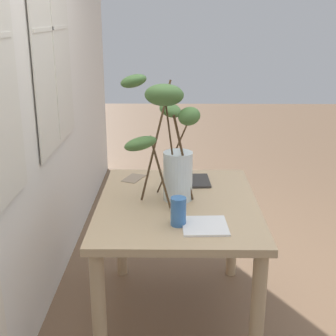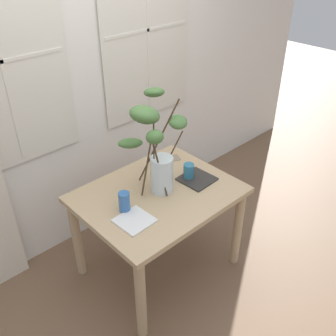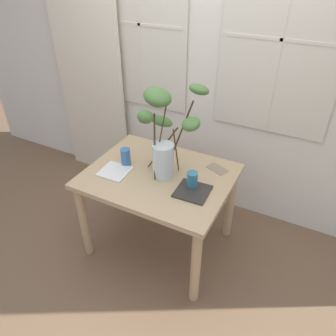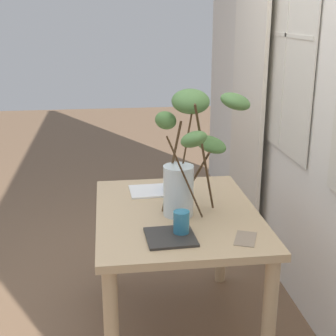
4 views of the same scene
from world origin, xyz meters
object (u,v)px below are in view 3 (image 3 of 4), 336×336
drinking_glass_blue_right (192,180)px  plate_square_right (193,191)px  dining_table (159,186)px  drinking_glass_blue_left (125,157)px  vase_with_branches (165,134)px  plate_square_left (115,171)px

drinking_glass_blue_right → plate_square_right: size_ratio=0.52×
dining_table → drinking_glass_blue_left: bearing=-179.3°
dining_table → vase_with_branches: bearing=62.3°
drinking_glass_blue_right → plate_square_right: drinking_glass_blue_right is taller
drinking_glass_blue_right → plate_square_right: (0.03, -0.06, -0.06)m
drinking_glass_blue_left → drinking_glass_blue_right: bearing=-1.9°
dining_table → drinking_glass_blue_right: bearing=-4.5°
dining_table → plate_square_left: size_ratio=5.05×
vase_with_branches → drinking_glass_blue_right: size_ratio=5.61×
dining_table → plate_square_right: plate_square_right is taller
dining_table → plate_square_right: size_ratio=4.73×
dining_table → plate_square_right: (0.32, -0.08, 0.13)m
dining_table → vase_with_branches: vase_with_branches is taller
vase_with_branches → dining_table: bearing=-117.7°
drinking_glass_blue_right → dining_table: bearing=175.5°
vase_with_branches → plate_square_left: bearing=-152.3°
drinking_glass_blue_left → plate_square_left: (-0.02, -0.13, -0.07)m
vase_with_branches → drinking_glass_blue_left: size_ratio=4.81×
plate_square_right → drinking_glass_blue_left: bearing=173.0°
drinking_glass_blue_right → plate_square_left: size_ratio=0.56×
vase_with_branches → plate_square_left: 0.52m
vase_with_branches → drinking_glass_blue_left: 0.43m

